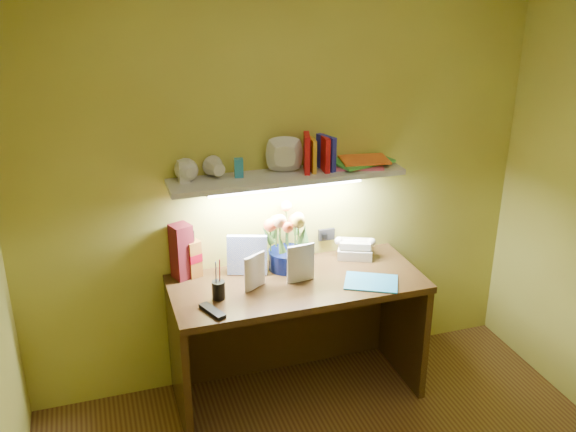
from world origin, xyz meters
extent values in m
cube|color=#34220E|center=(0.00, 1.20, 0.38)|extent=(1.40, 0.60, 0.75)
cube|color=#B5B5B9|center=(0.51, 1.45, 0.79)|extent=(0.08, 0.06, 0.07)
cube|color=#591219|center=(-0.59, 1.44, 0.91)|extent=(0.13, 0.13, 0.32)
cylinder|color=black|center=(-0.45, 1.14, 0.83)|extent=(0.07, 0.07, 0.17)
cube|color=black|center=(-0.52, 1.01, 0.76)|extent=(0.11, 0.18, 0.02)
cube|color=#298BC2|center=(0.38, 1.05, 0.75)|extent=(0.35, 0.32, 0.01)
imported|color=silver|center=(-0.31, 1.15, 0.85)|extent=(0.14, 0.09, 0.20)
imported|color=silver|center=(-0.06, 1.18, 0.86)|extent=(0.16, 0.03, 0.22)
cube|color=silver|center=(0.00, 1.38, 1.30)|extent=(1.30, 0.25, 0.03)
imported|color=silver|center=(-0.53, 1.38, 1.36)|extent=(0.14, 0.14, 0.10)
imported|color=silver|center=(-0.37, 1.38, 1.37)|extent=(0.13, 0.13, 0.10)
imported|color=silver|center=(-0.02, 1.37, 1.34)|extent=(0.24, 0.24, 0.05)
cube|color=silver|center=(-0.56, 1.41, 1.37)|extent=(0.06, 0.05, 0.12)
cube|color=#298BC2|center=(-0.26, 1.41, 1.37)|extent=(0.05, 0.05, 0.10)
cube|color=red|center=(0.11, 1.39, 1.42)|extent=(0.07, 0.15, 0.21)
cube|color=gold|center=(0.14, 1.38, 1.41)|extent=(0.03, 0.12, 0.18)
cube|color=#2528A7|center=(0.23, 1.39, 1.41)|extent=(0.07, 0.14, 0.19)
cube|color=#288442|center=(0.23, 1.39, 1.40)|extent=(0.03, 0.11, 0.17)
cube|color=red|center=(0.21, 1.38, 1.41)|extent=(0.04, 0.14, 0.19)
cube|color=#DE507F|center=(0.41, 1.41, 1.32)|extent=(0.34, 0.28, 0.01)
cube|color=green|center=(0.45, 1.42, 1.34)|extent=(0.38, 0.31, 0.01)
cube|color=orange|center=(0.46, 1.39, 1.35)|extent=(0.29, 0.23, 0.01)
camera|label=1|loc=(-1.02, -1.77, 2.42)|focal=40.00mm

